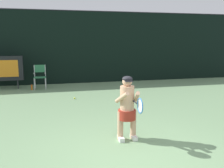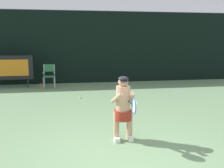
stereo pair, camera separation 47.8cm
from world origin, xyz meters
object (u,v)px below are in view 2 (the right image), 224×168
umpire_chair (49,75)px  tennis_player (123,106)px  tennis_racket (134,106)px  tennis_ball_spare (80,98)px  scoreboard (8,68)px  water_bottle (41,86)px

umpire_chair → tennis_player: (2.18, -6.48, 0.15)m
tennis_racket → tennis_ball_spare: tennis_racket is taller
scoreboard → tennis_player: (4.00, -6.67, -0.18)m
tennis_racket → umpire_chair: bearing=92.9°
scoreboard → umpire_chair: bearing=-6.0°
umpire_chair → tennis_player: size_ratio=0.75×
scoreboard → water_bottle: bearing=-16.1°
scoreboard → water_bottle: size_ratio=8.30×
tennis_player → water_bottle: bearing=112.1°
tennis_ball_spare → scoreboard: bearing=140.8°
water_bottle → tennis_player: (2.54, -6.25, 0.65)m
scoreboard → tennis_racket: 8.27m
water_bottle → tennis_player: size_ratio=0.18×
umpire_chair → water_bottle: (-0.36, -0.23, -0.50)m
scoreboard → tennis_racket: scoreboard is taller
water_bottle → tennis_racket: (2.64, -6.76, 0.79)m
tennis_player → tennis_ball_spare: tennis_player is taller
water_bottle → tennis_ball_spare: 2.77m
umpire_chair → tennis_racket: size_ratio=1.79×
umpire_chair → tennis_player: bearing=-71.4°
tennis_ball_spare → tennis_racket: bearing=-78.6°
umpire_chair → tennis_player: tennis_player is taller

